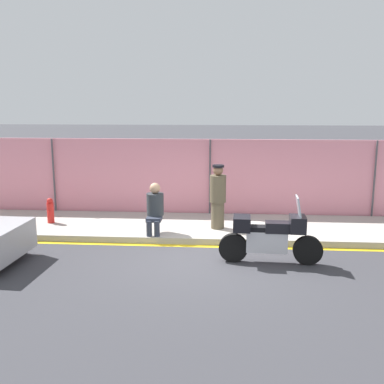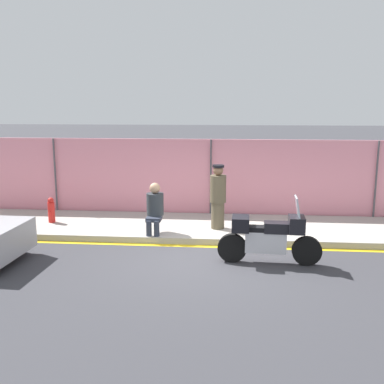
# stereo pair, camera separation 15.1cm
# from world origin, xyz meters

# --- Properties ---
(ground_plane) EXTENTS (120.00, 120.00, 0.00)m
(ground_plane) POSITION_xyz_m (0.00, 0.00, 0.00)
(ground_plane) COLOR #38383D
(sidewalk) EXTENTS (34.57, 2.55, 0.16)m
(sidewalk) POSITION_xyz_m (0.00, 2.21, 0.08)
(sidewalk) COLOR #ADA89E
(sidewalk) RESTS_ON ground_plane
(curb_paint_stripe) EXTENTS (34.57, 0.18, 0.01)m
(curb_paint_stripe) POSITION_xyz_m (0.00, 0.84, 0.00)
(curb_paint_stripe) COLOR gold
(curb_paint_stripe) RESTS_ON ground_plane
(storefront_fence) EXTENTS (32.84, 0.17, 2.33)m
(storefront_fence) POSITION_xyz_m (-0.00, 3.58, 1.17)
(storefront_fence) COLOR pink
(storefront_fence) RESTS_ON ground_plane
(motorcycle) EXTENTS (2.19, 0.55, 1.46)m
(motorcycle) POSITION_xyz_m (1.39, -0.17, 0.59)
(motorcycle) COLOR black
(motorcycle) RESTS_ON ground_plane
(officer_standing) EXTENTS (0.41, 0.41, 1.66)m
(officer_standing) POSITION_xyz_m (0.26, 1.89, 1.00)
(officer_standing) COLOR brown
(officer_standing) RESTS_ON sidewalk
(person_seated_on_curb) EXTENTS (0.43, 0.67, 1.25)m
(person_seated_on_curb) POSITION_xyz_m (-1.29, 1.38, 0.84)
(person_seated_on_curb) COLOR #2D3342
(person_seated_on_curb) RESTS_ON sidewalk
(fire_hydrant) EXTENTS (0.18, 0.23, 0.68)m
(fire_hydrant) POSITION_xyz_m (-4.26, 2.10, 0.50)
(fire_hydrant) COLOR red
(fire_hydrant) RESTS_ON sidewalk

